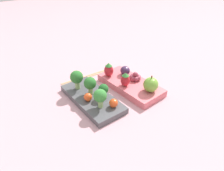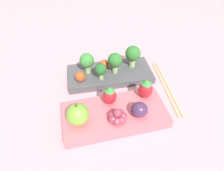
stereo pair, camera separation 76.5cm
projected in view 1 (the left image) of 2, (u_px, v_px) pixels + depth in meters
name	position (u px, v px, depth m)	size (l,w,h in m)	color
ground_plane	(113.00, 96.00, 0.65)	(4.00, 4.00, 0.00)	#C6939E
bento_box_savoury	(92.00, 99.00, 0.62)	(0.23, 0.12, 0.02)	#4C4C51
bento_box_fruit	(130.00, 85.00, 0.68)	(0.24, 0.13, 0.02)	#DB6670
broccoli_floret_0	(77.00, 78.00, 0.63)	(0.04, 0.04, 0.06)	#93B770
broccoli_floret_1	(90.00, 84.00, 0.61)	(0.04, 0.04, 0.06)	#93B770
broccoli_floret_2	(104.00, 89.00, 0.59)	(0.03, 0.03, 0.05)	#93B770
broccoli_floret_3	(100.00, 96.00, 0.55)	(0.04, 0.04, 0.06)	#93B770
cherry_tomato_0	(88.00, 97.00, 0.59)	(0.03, 0.03, 0.03)	#DB4C1E
cherry_tomato_1	(114.00, 103.00, 0.57)	(0.03, 0.03, 0.03)	#DB4C1E
apple	(151.00, 85.00, 0.62)	(0.05, 0.05, 0.06)	#70A838
strawberry_0	(125.00, 79.00, 0.65)	(0.03, 0.03, 0.05)	red
strawberry_1	(109.00, 70.00, 0.70)	(0.03, 0.03, 0.05)	red
plum	(125.00, 71.00, 0.71)	(0.04, 0.03, 0.03)	#42284C
grape_cluster	(135.00, 77.00, 0.68)	(0.04, 0.04, 0.03)	#93384C
chopsticks_pair	(88.00, 76.00, 0.75)	(0.02, 0.21, 0.01)	tan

